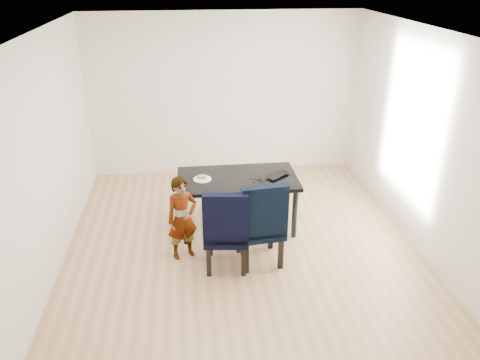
{
  "coord_description": "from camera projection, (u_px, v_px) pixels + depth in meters",
  "views": [
    {
      "loc": [
        -0.62,
        -5.16,
        3.37
      ],
      "look_at": [
        0.0,
        0.2,
        0.85
      ],
      "focal_mm": 35.0,
      "sensor_mm": 36.0,
      "label": 1
    }
  ],
  "objects": [
    {
      "name": "sandwich",
      "position": [
        202.0,
        176.0,
        6.2
      ],
      "size": [
        0.15,
        0.09,
        0.06
      ],
      "primitive_type": "ellipsoid",
      "rotation": [
        0.0,
        0.0,
        0.17
      ],
      "color": "#B48C40",
      "rests_on": "plate"
    },
    {
      "name": "dining_table",
      "position": [
        237.0,
        202.0,
        6.43
      ],
      "size": [
        1.6,
        0.9,
        0.75
      ],
      "primitive_type": "cube",
      "color": "black",
      "rests_on": "floor"
    },
    {
      "name": "wall_left",
      "position": [
        46.0,
        157.0,
        5.33
      ],
      "size": [
        0.01,
        5.0,
        2.7
      ],
      "primitive_type": "cube",
      "color": "silver",
      "rests_on": "ground"
    },
    {
      "name": "child",
      "position": [
        182.0,
        218.0,
        5.69
      ],
      "size": [
        0.46,
        0.38,
        1.07
      ],
      "primitive_type": "imported",
      "rotation": [
        0.0,
        0.0,
        0.38
      ],
      "color": "#ED4F13",
      "rests_on": "floor"
    },
    {
      "name": "laptop",
      "position": [
        275.0,
        174.0,
        6.33
      ],
      "size": [
        0.43,
        0.41,
        0.03
      ],
      "primitive_type": "imported",
      "rotation": [
        0.0,
        0.0,
        3.81
      ],
      "color": "black",
      "rests_on": "dining_table"
    },
    {
      "name": "plate",
      "position": [
        202.0,
        179.0,
        6.2
      ],
      "size": [
        0.31,
        0.31,
        0.01
      ],
      "primitive_type": "cylinder",
      "rotation": [
        0.0,
        0.0,
        -0.38
      ],
      "color": "white",
      "rests_on": "dining_table"
    },
    {
      "name": "cable_tangle",
      "position": [
        258.0,
        181.0,
        6.15
      ],
      "size": [
        0.17,
        0.17,
        0.01
      ],
      "primitive_type": "torus",
      "rotation": [
        0.0,
        0.0,
        0.25
      ],
      "color": "black",
      "rests_on": "dining_table"
    },
    {
      "name": "chair_right",
      "position": [
        259.0,
        221.0,
        5.6
      ],
      "size": [
        0.59,
        0.61,
        1.12
      ],
      "primitive_type": "cube",
      "rotation": [
        0.0,
        0.0,
        0.1
      ],
      "color": "black",
      "rests_on": "floor"
    },
    {
      "name": "ceiling",
      "position": [
        242.0,
        31.0,
        4.99
      ],
      "size": [
        4.5,
        5.0,
        0.01
      ],
      "primitive_type": "cube",
      "color": "white",
      "rests_on": "wall_back"
    },
    {
      "name": "wall_front",
      "position": [
        284.0,
        276.0,
        3.31
      ],
      "size": [
        4.5,
        0.01,
        2.7
      ],
      "primitive_type": "cube",
      "color": "beige",
      "rests_on": "ground"
    },
    {
      "name": "wall_right",
      "position": [
        422.0,
        141.0,
        5.8
      ],
      "size": [
        0.01,
        5.0,
        2.7
      ],
      "primitive_type": "cube",
      "color": "silver",
      "rests_on": "ground"
    },
    {
      "name": "floor",
      "position": [
        242.0,
        245.0,
        6.14
      ],
      "size": [
        4.5,
        5.0,
        0.01
      ],
      "primitive_type": "cube",
      "color": "tan",
      "rests_on": "ground"
    },
    {
      "name": "chair_left",
      "position": [
        226.0,
        227.0,
        5.51
      ],
      "size": [
        0.57,
        0.58,
        1.07
      ],
      "primitive_type": "cube",
      "rotation": [
        0.0,
        0.0,
        -0.1
      ],
      "color": "black",
      "rests_on": "floor"
    },
    {
      "name": "wall_back",
      "position": [
        224.0,
        95.0,
        7.82
      ],
      "size": [
        4.5,
        0.01,
        2.7
      ],
      "primitive_type": "cube",
      "color": "white",
      "rests_on": "ground"
    }
  ]
}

